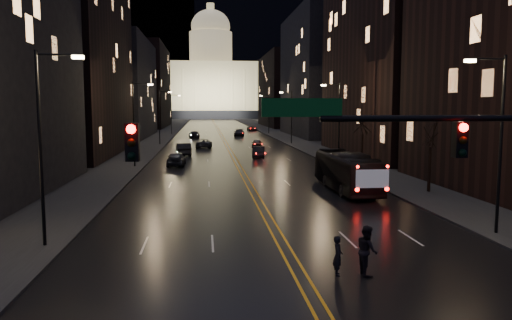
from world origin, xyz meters
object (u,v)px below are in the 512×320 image
object	(u,v)px
oncoming_car_a	(176,159)
receding_car_a	(259,152)
pedestrian_b	(367,250)
oncoming_car_b	(184,149)
pedestrian_a	(338,256)
bus	(346,171)

from	to	relation	value
oncoming_car_a	receding_car_a	size ratio (longest dim) A/B	1.11
oncoming_car_a	pedestrian_b	size ratio (longest dim) A/B	2.40
oncoming_car_b	pedestrian_b	world-z (taller)	pedestrian_b
oncoming_car_b	pedestrian_a	distance (m)	47.82
pedestrian_a	receding_car_a	bearing A→B (deg)	5.35
oncoming_car_a	receding_car_a	xyz separation A→B (m)	(9.84, 7.80, -0.10)
oncoming_car_a	bus	bearing A→B (deg)	130.76
receding_car_a	pedestrian_a	size ratio (longest dim) A/B	2.70
oncoming_car_b	receding_car_a	world-z (taller)	oncoming_car_b
oncoming_car_a	pedestrian_a	world-z (taller)	oncoming_car_a
oncoming_car_b	pedestrian_b	distance (m)	48.02
bus	pedestrian_b	xyz separation A→B (m)	(-4.63, -18.92, -0.51)
receding_car_a	bus	bearing A→B (deg)	-72.98
receding_car_a	pedestrian_b	bearing A→B (deg)	-83.03
bus	pedestrian_b	world-z (taller)	bus
bus	oncoming_car_a	size ratio (longest dim) A/B	2.28
bus	oncoming_car_a	world-z (taller)	bus
oncoming_car_b	oncoming_car_a	bearing A→B (deg)	82.47
pedestrian_a	oncoming_car_b	bearing A→B (deg)	16.98
oncoming_car_a	pedestrian_a	distance (m)	36.91
pedestrian_b	oncoming_car_b	bearing A→B (deg)	10.16
bus	pedestrian_b	size ratio (longest dim) A/B	5.47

